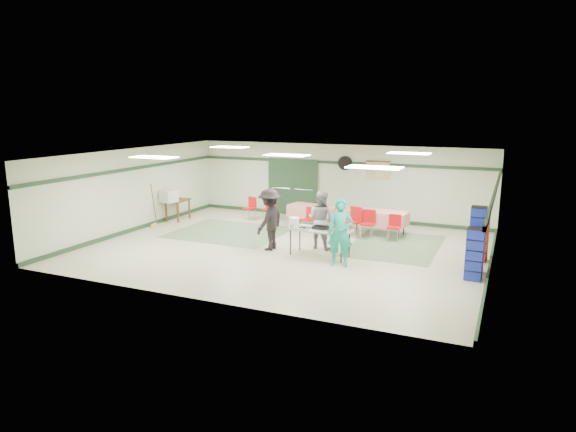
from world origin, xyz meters
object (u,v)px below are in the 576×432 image
at_px(volunteer_teal, 340,232).
at_px(chair_b, 354,218).
at_px(dining_table_a, 377,217).
at_px(crate_stack_blue_a, 477,240).
at_px(chair_loose_a, 269,207).
at_px(printer_table, 178,202).
at_px(serving_table, 320,231).
at_px(chair_a, 368,221).
at_px(dining_table_b, 313,211).
at_px(chair_loose_b, 251,206).
at_px(volunteer_dark, 270,219).
at_px(office_printer, 169,196).
at_px(broom, 154,205).
at_px(chair_d, 310,217).
at_px(chair_c, 394,225).
at_px(crate_stack_blue_b, 475,254).
at_px(volunteer_grey, 321,220).
at_px(crate_stack_red, 480,236).

relative_size(volunteer_teal, chair_b, 1.90).
relative_size(dining_table_a, crate_stack_blue_a, 1.17).
distance_m(chair_loose_a, printer_table, 3.32).
xyz_separation_m(serving_table, chair_a, (0.66, 2.56, -0.18)).
height_order(dining_table_b, chair_a, chair_a).
height_order(dining_table_b, crate_stack_blue_a, crate_stack_blue_a).
bearing_deg(volunteer_teal, printer_table, 147.12).
bearing_deg(chair_loose_b, volunteer_dark, -36.81).
relative_size(office_printer, broom, 0.36).
bearing_deg(broom, chair_b, 14.59).
bearing_deg(chair_a, broom, -169.83).
height_order(dining_table_a, chair_loose_a, chair_loose_a).
bearing_deg(broom, chair_d, 18.06).
distance_m(volunteer_dark, chair_b, 3.06).
xyz_separation_m(serving_table, office_printer, (-6.31, 1.81, 0.24)).
distance_m(volunteer_dark, chair_loose_b, 4.11).
relative_size(chair_loose_b, printer_table, 0.86).
distance_m(volunteer_dark, chair_c, 3.93).
distance_m(volunteer_dark, crate_stack_blue_b, 5.56).
relative_size(volunteer_grey, dining_table_a, 0.87).
distance_m(chair_b, crate_stack_blue_b, 4.79).
distance_m(chair_a, chair_c, 0.82).
xyz_separation_m(volunteer_dark, crate_stack_red, (5.54, 1.25, -0.21)).
relative_size(serving_table, volunteer_dark, 1.02).
distance_m(serving_table, chair_c, 2.96).
relative_size(dining_table_a, crate_stack_red, 1.44).
height_order(volunteer_grey, volunteer_dark, volunteer_dark).
relative_size(dining_table_b, crate_stack_blue_a, 1.07).
xyz_separation_m(chair_c, chair_loose_b, (-5.40, 0.85, 0.02)).
xyz_separation_m(serving_table, volunteer_teal, (0.77, -0.60, 0.17)).
height_order(chair_loose_b, crate_stack_red, crate_stack_red).
xyz_separation_m(printer_table, office_printer, (0.00, -0.50, 0.31)).
height_order(volunteer_teal, chair_loose_b, volunteer_teal).
xyz_separation_m(dining_table_a, chair_d, (-2.10, -0.57, -0.08)).
relative_size(chair_b, chair_d, 1.15).
relative_size(crate_stack_blue_b, office_printer, 2.37).
distance_m(chair_a, chair_d, 1.96).
height_order(serving_table, volunteer_dark, volunteer_dark).
relative_size(chair_b, chair_loose_b, 1.12).
xyz_separation_m(volunteer_teal, chair_a, (-0.11, 3.16, -0.35)).
distance_m(volunteer_dark, office_printer, 5.07).
height_order(crate_stack_red, printer_table, crate_stack_red).
xyz_separation_m(chair_loose_a, crate_stack_red, (7.25, -2.28, 0.19)).
bearing_deg(chair_b, crate_stack_blue_a, -14.91).
xyz_separation_m(chair_loose_b, crate_stack_blue_a, (7.91, -3.20, 0.32)).
distance_m(chair_d, chair_loose_b, 2.76).
relative_size(chair_loose_a, office_printer, 1.51).
relative_size(chair_c, office_printer, 1.52).
height_order(chair_loose_a, office_printer, office_printer).
bearing_deg(dining_table_b, crate_stack_blue_b, -23.18).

